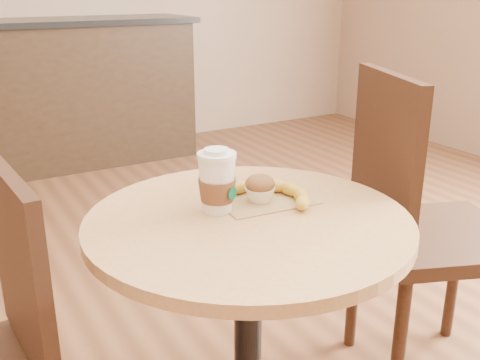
{
  "coord_description": "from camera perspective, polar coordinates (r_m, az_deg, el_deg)",
  "views": [
    {
      "loc": [
        -0.71,
        -0.95,
        1.27
      ],
      "look_at": [
        -0.08,
        0.14,
        0.83
      ],
      "focal_mm": 42.0,
      "sensor_mm": 36.0,
      "label": 1
    }
  ],
  "objects": [
    {
      "name": "cafe_table",
      "position": [
        1.41,
        0.82,
        -10.91
      ],
      "size": [
        0.78,
        0.78,
        0.75
      ],
      "color": "black",
      "rests_on": "ground"
    },
    {
      "name": "chair_right",
      "position": [
        1.84,
        17.72,
        -4.12
      ],
      "size": [
        0.59,
        0.59,
        1.03
      ],
      "rotation": [
        0.0,
        0.0,
        1.2
      ],
      "color": "#382113",
      "rests_on": "ground"
    },
    {
      "name": "service_counter",
      "position": [
        4.25,
        -20.07,
        8.04
      ],
      "size": [
        2.3,
        0.65,
        1.04
      ],
      "color": "black",
      "rests_on": "ground"
    },
    {
      "name": "kraft_bag",
      "position": [
        1.43,
        2.48,
        -1.95
      ],
      "size": [
        0.25,
        0.2,
        0.0
      ],
      "primitive_type": "cube",
      "rotation": [
        0.0,
        0.0,
        -0.08
      ],
      "color": "#A17E4E",
      "rests_on": "cafe_table"
    },
    {
      "name": "coffee_cup",
      "position": [
        1.34,
        -2.34,
        -0.36
      ],
      "size": [
        0.09,
        0.1,
        0.16
      ],
      "rotation": [
        0.0,
        0.0,
        0.43
      ],
      "color": "white",
      "rests_on": "cafe_table"
    },
    {
      "name": "muffin",
      "position": [
        1.41,
        2.04,
        -0.81
      ],
      "size": [
        0.08,
        0.08,
        0.07
      ],
      "color": "white",
      "rests_on": "kraft_bag"
    },
    {
      "name": "banana",
      "position": [
        1.42,
        3.52,
        -1.38
      ],
      "size": [
        0.24,
        0.28,
        0.03
      ],
      "primitive_type": null,
      "rotation": [
        0.0,
        0.0,
        0.35
      ],
      "color": "gold",
      "rests_on": "kraft_bag"
    }
  ]
}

